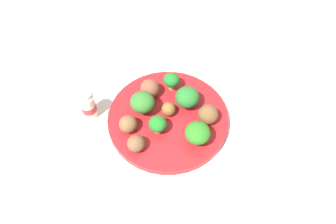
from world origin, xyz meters
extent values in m
plane|color=silver|center=(0.00, 0.00, 0.00)|extent=(4.00, 4.00, 0.00)
cylinder|color=red|center=(0.00, 0.00, 0.01)|extent=(0.28, 0.28, 0.02)
cylinder|color=#9CCF80|center=(0.02, 0.04, 0.02)|extent=(0.02, 0.02, 0.01)
ellipsoid|color=#227724|center=(0.02, 0.04, 0.04)|extent=(0.04, 0.04, 0.03)
cylinder|color=#91C781|center=(-0.04, -0.04, 0.02)|extent=(0.01, 0.01, 0.01)
ellipsoid|color=#28722B|center=(-0.04, -0.04, 0.05)|extent=(0.06, 0.06, 0.04)
cylinder|color=#91B96B|center=(-0.07, 0.06, 0.02)|extent=(0.01, 0.01, 0.01)
ellipsoid|color=#2E7E22|center=(-0.07, 0.06, 0.05)|extent=(0.05, 0.05, 0.04)
cylinder|color=#A3BD76|center=(0.06, -0.01, 0.02)|extent=(0.01, 0.01, 0.02)
ellipsoid|color=#34722B|center=(0.06, -0.01, 0.05)|extent=(0.06, 0.06, 0.04)
cylinder|color=#97CB74|center=(0.00, -0.09, 0.02)|extent=(0.01, 0.01, 0.02)
ellipsoid|color=#1F7429|center=(0.00, -0.09, 0.05)|extent=(0.04, 0.04, 0.03)
sphere|color=brown|center=(0.08, 0.04, 0.04)|extent=(0.04, 0.04, 0.04)
sphere|color=brown|center=(0.05, -0.06, 0.04)|extent=(0.05, 0.05, 0.05)
sphere|color=brown|center=(0.00, -0.01, 0.03)|extent=(0.03, 0.03, 0.03)
sphere|color=brown|center=(0.06, 0.09, 0.04)|extent=(0.04, 0.04, 0.04)
sphere|color=brown|center=(-0.09, 0.00, 0.04)|extent=(0.05, 0.05, 0.05)
cube|color=white|center=(-0.27, -0.01, 0.00)|extent=(0.17, 0.12, 0.01)
cube|color=silver|center=(-0.29, 0.01, 0.01)|extent=(0.09, 0.02, 0.01)
cube|color=silver|center=(-0.23, 0.01, 0.01)|extent=(0.03, 0.02, 0.01)
cube|color=silver|center=(-0.30, -0.03, 0.01)|extent=(0.09, 0.02, 0.01)
cube|color=silver|center=(-0.22, -0.02, 0.01)|extent=(0.06, 0.02, 0.01)
cylinder|color=white|center=(0.18, 0.00, 0.03)|extent=(0.03, 0.03, 0.07)
cylinder|color=red|center=(0.18, 0.00, 0.03)|extent=(0.04, 0.04, 0.02)
cylinder|color=silver|center=(0.18, 0.00, 0.07)|extent=(0.02, 0.02, 0.01)
camera|label=1|loc=(-0.05, 0.48, 0.72)|focal=39.34mm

